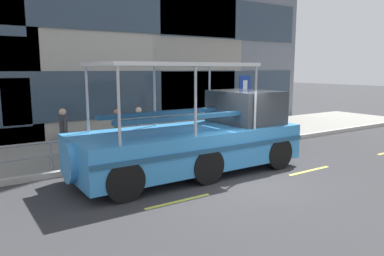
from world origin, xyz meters
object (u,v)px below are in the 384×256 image
at_px(pedestrian_near_stern, 63,129).
at_px(parking_sign, 244,96).
at_px(duck_tour_boat, 202,137).
at_px(pedestrian_mid_right, 117,125).
at_px(pedestrian_near_bow, 213,115).
at_px(pedestrian_mid_left, 139,124).

bearing_deg(pedestrian_near_stern, parking_sign, -3.32).
distance_m(duck_tour_boat, pedestrian_mid_right, 3.74).
bearing_deg(pedestrian_near_bow, duck_tour_boat, -131.44).
distance_m(pedestrian_mid_left, pedestrian_mid_right, 0.80).
bearing_deg(parking_sign, pedestrian_near_bow, 139.15).
height_order(parking_sign, duck_tour_boat, duck_tour_boat).
height_order(pedestrian_near_bow, pedestrian_mid_left, pedestrian_near_bow).
height_order(pedestrian_mid_right, pedestrian_near_stern, pedestrian_near_stern).
bearing_deg(pedestrian_mid_right, pedestrian_near_stern, -168.99).
height_order(parking_sign, pedestrian_near_stern, parking_sign).
distance_m(parking_sign, pedestrian_mid_left, 4.85).
bearing_deg(parking_sign, pedestrian_mid_right, 171.39).
height_order(duck_tour_boat, pedestrian_mid_right, duck_tour_boat).
height_order(pedestrian_mid_left, pedestrian_mid_right, pedestrian_mid_left).
bearing_deg(pedestrian_near_stern, pedestrian_mid_right, 11.01).
relative_size(parking_sign, pedestrian_near_stern, 1.59).
relative_size(pedestrian_near_bow, pedestrian_mid_left, 1.03).
xyz_separation_m(duck_tour_boat, pedestrian_mid_right, (-1.35, 3.49, 0.04)).
distance_m(duck_tour_boat, pedestrian_mid_left, 3.16).
distance_m(pedestrian_near_bow, pedestrian_mid_right, 4.46).
bearing_deg(pedestrian_mid_left, duck_tour_boat, -77.98).
relative_size(duck_tour_boat, pedestrian_near_bow, 5.35).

